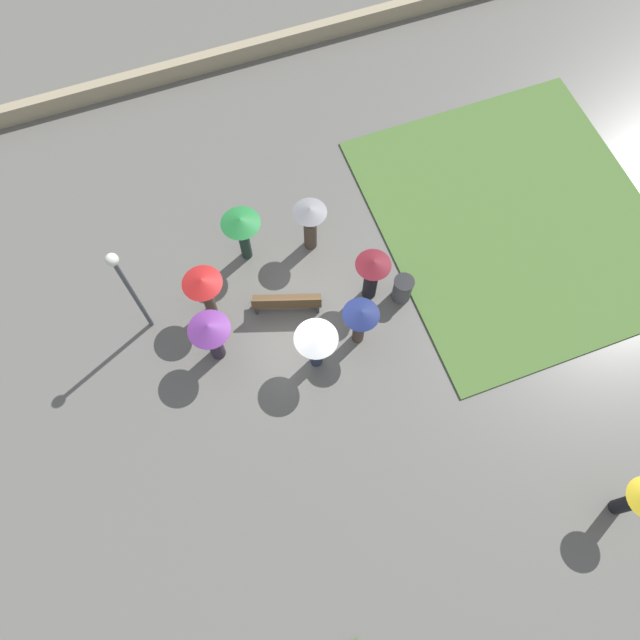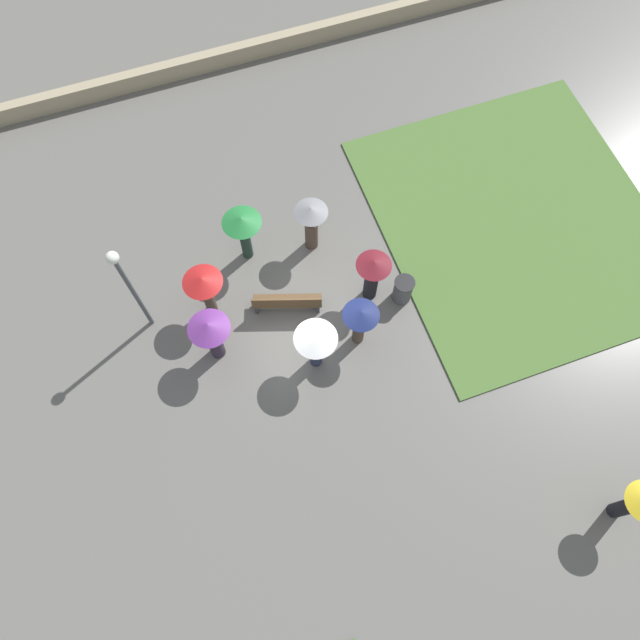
{
  "view_description": "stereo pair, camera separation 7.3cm",
  "coord_description": "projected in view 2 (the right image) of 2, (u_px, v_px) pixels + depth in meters",
  "views": [
    {
      "loc": [
        1.93,
        6.71,
        16.14
      ],
      "look_at": [
        -0.38,
        0.44,
        0.9
      ],
      "focal_mm": 35.0,
      "sensor_mm": 36.0,
      "label": 1
    },
    {
      "loc": [
        1.86,
        6.74,
        16.14
      ],
      "look_at": [
        -0.38,
        0.44,
        0.9
      ],
      "focal_mm": 35.0,
      "sensor_mm": 36.0,
      "label": 2
    }
  ],
  "objects": [
    {
      "name": "crowd_person_white",
      "position": [
        316.0,
        342.0,
        15.84
      ],
      "size": [
        1.13,
        1.13,
        1.89
      ],
      "rotation": [
        0.0,
        0.0,
        4.28
      ],
      "color": "#282D47",
      "rests_on": "ground_plane"
    },
    {
      "name": "crowd_person_purple",
      "position": [
        211.0,
        333.0,
        16.0
      ],
      "size": [
        1.11,
        1.11,
        1.93
      ],
      "rotation": [
        0.0,
        0.0,
        0.28
      ],
      "color": "#2D2333",
      "rests_on": "ground_plane"
    },
    {
      "name": "crowd_person_grey",
      "position": [
        311.0,
        222.0,
        17.5
      ],
      "size": [
        0.96,
        0.96,
        1.93
      ],
      "rotation": [
        0.0,
        0.0,
        1.9
      ],
      "color": "#47382D",
      "rests_on": "ground_plane"
    },
    {
      "name": "lone_walker_far_path",
      "position": [
        638.0,
        504.0,
        14.35
      ],
      "size": [
        0.97,
        0.97,
        1.92
      ],
      "rotation": [
        0.0,
        0.0,
        2.64
      ],
      "color": "black",
      "rests_on": "ground_plane"
    },
    {
      "name": "crowd_person_navy",
      "position": [
        360.0,
        320.0,
        16.26
      ],
      "size": [
        0.98,
        0.98,
        1.78
      ],
      "rotation": [
        0.0,
        0.0,
        2.87
      ],
      "color": "#47382D",
      "rests_on": "ground_plane"
    },
    {
      "name": "lamp_post",
      "position": [
        127.0,
        281.0,
        15.3
      ],
      "size": [
        0.32,
        0.32,
        3.85
      ],
      "color": "#474C51",
      "rests_on": "ground_plane"
    },
    {
      "name": "parapet_wall",
      "position": [
        205.0,
        62.0,
        21.13
      ],
      "size": [
        45.0,
        0.35,
        0.64
      ],
      "color": "tan",
      "rests_on": "ground_plane"
    },
    {
      "name": "ground_plane",
      "position": [
        302.0,
        324.0,
        17.59
      ],
      "size": [
        90.0,
        90.0,
        0.0
      ],
      "primitive_type": "plane",
      "color": "#66635E"
    },
    {
      "name": "crowd_person_green",
      "position": [
        243.0,
        228.0,
        17.16
      ],
      "size": [
        1.1,
        1.1,
        1.95
      ],
      "rotation": [
        0.0,
        0.0,
        3.61
      ],
      "color": "#1E3328",
      "rests_on": "ground_plane"
    },
    {
      "name": "trash_bin",
      "position": [
        403.0,
        290.0,
        17.5
      ],
      "size": [
        0.58,
        0.58,
        0.91
      ],
      "color": "#4C4C51",
      "rests_on": "ground_plane"
    },
    {
      "name": "lawn_patch_near",
      "position": [
        518.0,
        221.0,
        18.91
      ],
      "size": [
        8.06,
        9.12,
        0.06
      ],
      "color": "#4C7033",
      "rests_on": "ground_plane"
    },
    {
      "name": "park_bench",
      "position": [
        287.0,
        302.0,
        17.33
      ],
      "size": [
        1.96,
        1.02,
        0.9
      ],
      "rotation": [
        0.0,
        0.0,
        -0.33
      ],
      "color": "brown",
      "rests_on": "ground_plane"
    },
    {
      "name": "crowd_person_red",
      "position": [
        204.0,
        287.0,
        16.5
      ],
      "size": [
        1.08,
        1.08,
        1.88
      ],
      "rotation": [
        0.0,
        0.0,
        3.59
      ],
      "color": "#47382D",
      "rests_on": "ground_plane"
    },
    {
      "name": "crowd_person_maroon",
      "position": [
        372.0,
        274.0,
        16.87
      ],
      "size": [
        0.97,
        0.97,
        1.9
      ],
      "rotation": [
        0.0,
        0.0,
        0.25
      ],
      "color": "black",
      "rests_on": "ground_plane"
    }
  ]
}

